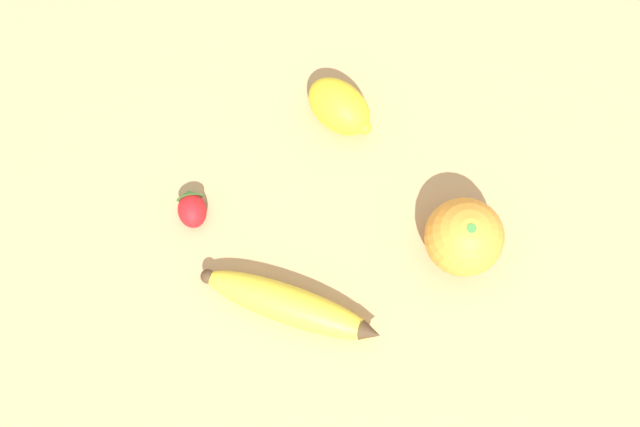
# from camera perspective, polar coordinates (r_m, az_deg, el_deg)

# --- Properties ---
(ground_plane) EXTENTS (3.00, 3.00, 0.00)m
(ground_plane) POSITION_cam_1_polar(r_m,az_deg,el_deg) (0.87, 2.21, 0.27)
(ground_plane) COLOR tan
(banana) EXTENTS (0.20, 0.11, 0.04)m
(banana) POSITION_cam_1_polar(r_m,az_deg,el_deg) (0.83, -2.25, -7.01)
(banana) COLOR yellow
(banana) RESTS_ON ground_plane
(orange) EXTENTS (0.09, 0.09, 0.09)m
(orange) POSITION_cam_1_polar(r_m,az_deg,el_deg) (0.83, 10.91, -1.78)
(orange) COLOR orange
(orange) RESTS_ON ground_plane
(strawberry) EXTENTS (0.04, 0.05, 0.03)m
(strawberry) POSITION_cam_1_polar(r_m,az_deg,el_deg) (0.86, -9.75, 0.44)
(strawberry) COLOR red
(strawberry) RESTS_ON ground_plane
(lemon) EXTENTS (0.10, 0.10, 0.06)m
(lemon) POSITION_cam_1_polar(r_m,az_deg,el_deg) (0.88, 1.51, 8.13)
(lemon) COLOR yellow
(lemon) RESTS_ON ground_plane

